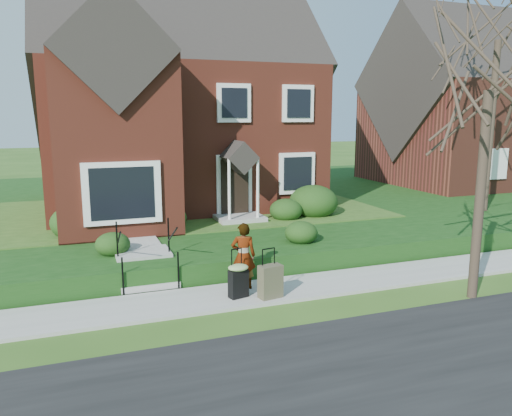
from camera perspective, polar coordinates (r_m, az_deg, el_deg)
name	(u,v)px	position (r m, az deg, el deg)	size (l,w,h in m)	color
ground	(263,294)	(12.10, 0.77, -9.75)	(120.00, 120.00, 0.00)	#2D5119
street	(384,406)	(8.08, 14.39, -21.11)	(60.00, 6.00, 0.01)	black
sidewalk	(263,292)	(12.08, 0.77, -9.57)	(60.00, 1.60, 0.08)	#9E9B93
terrace	(260,200)	(23.28, 0.44, 0.96)	(44.00, 20.00, 0.60)	#143A10
walkway	(131,231)	(16.08, -14.07, -2.57)	(1.20, 6.00, 0.06)	#9E9B93
main_house	(172,88)	(20.59, -9.57, 13.41)	(10.40, 10.20, 9.40)	maroon
neighbour_house	(470,95)	(29.48, 23.31, 11.80)	(9.40, 8.00, 9.20)	brown
front_steps	(145,264)	(13.08, -12.53, -6.24)	(1.40, 2.02, 1.50)	#9E9B93
foundation_shrubs	(228,210)	(16.48, -3.21, -0.21)	(9.77, 4.72, 1.24)	#163510
woman	(243,256)	(12.00, -1.45, -5.47)	(0.59, 0.39, 1.61)	#999999
suitcase_black	(238,279)	(11.51, -2.03, -8.07)	(0.55, 0.49, 1.15)	black
suitcase_olive	(270,281)	(11.51, 1.65, -8.38)	(0.57, 0.39, 1.15)	#4F4B34
tree_verge	(491,69)	(12.24, 25.25, 14.17)	(5.18, 5.18, 7.40)	#4D3D2F
tree_gap	(500,23)	(20.93, 26.09, 18.48)	(6.85, 6.85, 9.78)	#4D3D2F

